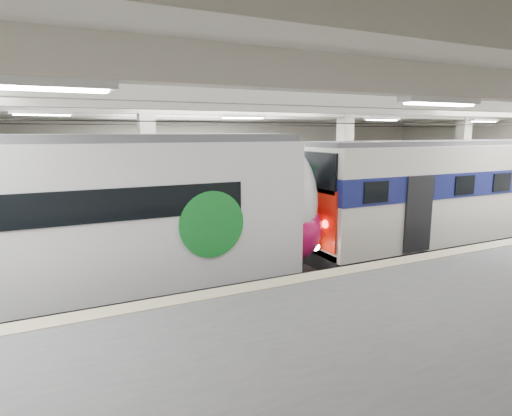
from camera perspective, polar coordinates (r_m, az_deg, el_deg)
station_hall at (r=11.30m, az=6.18°, el=4.03°), size 36.00×24.00×5.75m
modern_emu at (r=11.55m, az=-18.80°, el=-1.80°), size 13.53×2.79×4.38m
older_rer at (r=17.85m, az=24.38°, el=1.90°), size 12.32×2.72×4.12m
far_train at (r=17.06m, az=-17.98°, el=1.83°), size 12.67×2.64×4.09m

